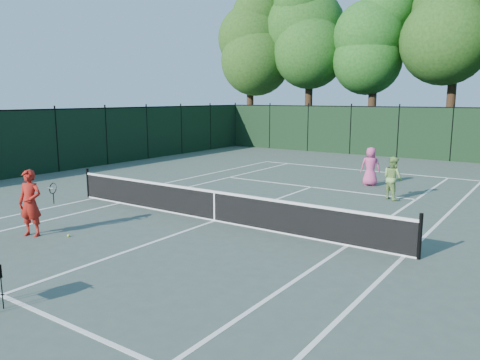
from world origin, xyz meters
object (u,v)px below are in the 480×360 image
Objects in this scene: coach at (30,203)px; player_green at (393,178)px; player_pink at (370,166)px; loose_ball_midcourt at (68,236)px.

player_green is (6.39, 9.88, -0.11)m from coach.
coach reaches higher than player_green.
player_pink reaches higher than player_green.
player_pink is 2.62m from player_green.
player_pink is 12.22m from loose_ball_midcourt.
coach is at bearing 46.81° from player_pink.
loose_ball_midcourt is at bearing 92.64° from player_green.
player_pink is at bearing 45.88° from coach.
player_green is at bearing 34.95° from coach.
coach is 1.10× the size of player_pink.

